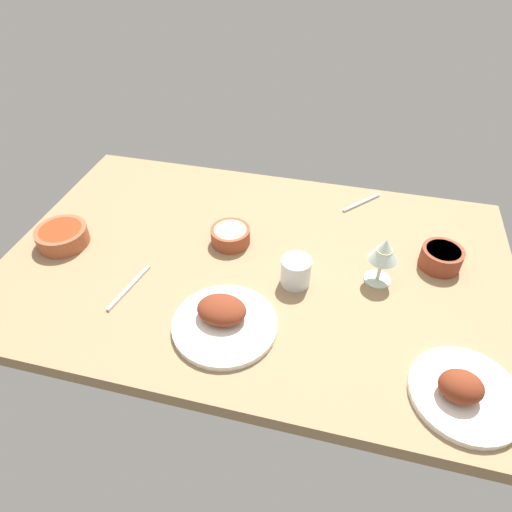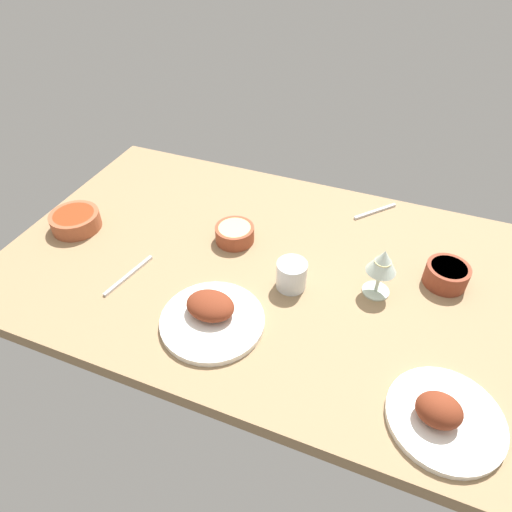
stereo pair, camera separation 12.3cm
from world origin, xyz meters
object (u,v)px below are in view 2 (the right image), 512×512
bowl_sauce (75,220)px  fork_loose (129,275)px  plate_center_main (212,315)px  bowl_potatoes (235,233)px  spoon_loose (375,211)px  bowl_cream (447,274)px  wine_glass (383,263)px  plate_far_side (443,416)px  water_tumbler (292,275)px

bowl_sauce → fork_loose: (26.73, -12.47, -2.37)cm
plate_center_main → bowl_sauce: bearing=161.5°
bowl_potatoes → spoon_loose: bearing=39.0°
bowl_potatoes → fork_loose: bowl_potatoes is taller
bowl_cream → fork_loose: 84.15cm
bowl_sauce → wine_glass: bearing=4.0°
plate_center_main → fork_loose: bearing=168.2°
fork_loose → plate_far_side: bearing=92.3°
wine_glass → spoon_loose: 36.79cm
plate_center_main → plate_far_side: plate_far_side is taller
plate_center_main → spoon_loose: size_ratio=1.57×
spoon_loose → plate_center_main: bearing=15.5°
bowl_potatoes → fork_loose: (-20.44, -24.56, -2.21)cm
bowl_sauce → spoon_loose: (83.11, 41.24, -2.37)cm
plate_far_side → bowl_cream: size_ratio=2.09×
plate_far_side → bowl_cream: plate_far_side is taller
plate_center_main → bowl_cream: size_ratio=2.27×
bowl_potatoes → spoon_loose: bowl_potatoes is taller
bowl_sauce → water_tumbler: 68.41cm
water_tumbler → bowl_potatoes: bearing=150.9°
plate_far_side → wine_glass: bearing=120.8°
plate_center_main → bowl_cream: (51.43, 34.45, 1.11)cm
wine_glass → fork_loose: size_ratio=0.79×
plate_far_side → water_tumbler: bearing=147.7°
bowl_sauce → bowl_cream: bearing=8.7°
wine_glass → fork_loose: 66.28cm
bowl_cream → spoon_loose: (-22.67, 25.01, -2.70)cm
bowl_sauce → bowl_potatoes: bowl_sauce is taller
water_tumbler → wine_glass: bearing=15.9°
plate_center_main → wine_glass: wine_glass is taller
bowl_potatoes → spoon_loose: (35.95, 29.15, -2.21)cm
plate_center_main → bowl_potatoes: (-7.19, 30.31, 0.62)cm
bowl_sauce → wine_glass: size_ratio=1.04×
plate_center_main → plate_far_side: (53.82, -6.63, -0.04)cm
bowl_sauce → wine_glass: 90.08cm
wine_glass → fork_loose: bearing=-163.4°
water_tumbler → bowl_sauce: bearing=-179.8°
bowl_cream → plate_far_side: bearing=-86.7°
plate_far_side → bowl_cream: 41.16cm
wine_glass → spoon_loose: (-6.47, 34.94, -9.53)cm
water_tumbler → spoon_loose: bearing=70.3°
bowl_cream → fork_loose: bowl_cream is taller
bowl_sauce → spoon_loose: size_ratio=0.91×
bowl_potatoes → wine_glass: 43.43cm
wine_glass → fork_loose: wine_glass is taller
plate_far_side → fork_loose: size_ratio=1.32×
wine_glass → plate_center_main: bearing=-145.2°
plate_far_side → bowl_potatoes: bearing=148.8°
plate_far_side → bowl_sauce: plate_far_side is taller
water_tumbler → fork_loose: 43.71cm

